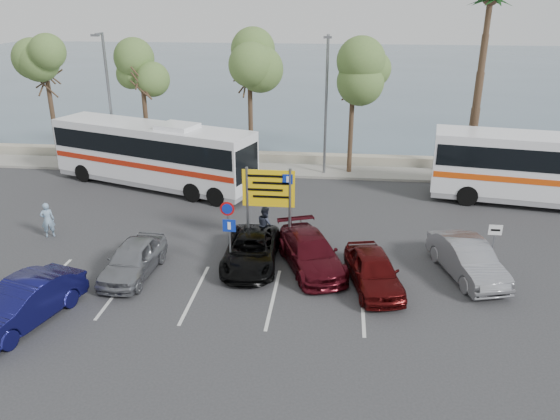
# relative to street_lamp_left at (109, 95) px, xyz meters

# --- Properties ---
(ground) EXTENTS (120.00, 120.00, 0.00)m
(ground) POSITION_rel_street_lamp_left_xyz_m (10.00, -13.52, -4.60)
(ground) COLOR #2F2F31
(ground) RESTS_ON ground
(kerb_strip) EXTENTS (44.00, 2.40, 0.15)m
(kerb_strip) POSITION_rel_street_lamp_left_xyz_m (10.00, 0.48, -4.52)
(kerb_strip) COLOR gray
(kerb_strip) RESTS_ON ground
(seawall) EXTENTS (48.00, 0.80, 0.60)m
(seawall) POSITION_rel_street_lamp_left_xyz_m (10.00, 2.48, -4.30)
(seawall) COLOR #ABA389
(seawall) RESTS_ON ground
(sea) EXTENTS (140.00, 140.00, 0.00)m
(sea) POSITION_rel_street_lamp_left_xyz_m (10.00, 46.48, -4.59)
(sea) COLOR #435A6B
(sea) RESTS_ON ground
(tree_far_left) EXTENTS (3.20, 3.20, 7.60)m
(tree_far_left) POSITION_rel_street_lamp_left_xyz_m (-4.00, 0.48, 1.73)
(tree_far_left) COLOR #382619
(tree_far_left) RESTS_ON kerb_strip
(tree_left) EXTENTS (3.20, 3.20, 7.20)m
(tree_left) POSITION_rel_street_lamp_left_xyz_m (2.00, 0.48, 1.41)
(tree_left) COLOR #382619
(tree_left) RESTS_ON kerb_strip
(tree_mid) EXTENTS (3.20, 3.20, 8.00)m
(tree_mid) POSITION_rel_street_lamp_left_xyz_m (8.50, 0.48, 2.06)
(tree_mid) COLOR #382619
(tree_mid) RESTS_ON kerb_strip
(tree_right) EXTENTS (3.20, 3.20, 7.40)m
(tree_right) POSITION_rel_street_lamp_left_xyz_m (14.50, 0.48, 1.57)
(tree_right) COLOR #382619
(tree_right) RESTS_ON kerb_strip
(palm_tree) EXTENTS (4.80, 4.80, 11.20)m
(palm_tree) POSITION_rel_street_lamp_left_xyz_m (21.50, 0.48, 5.27)
(palm_tree) COLOR #382619
(palm_tree) RESTS_ON kerb_strip
(street_lamp_left) EXTENTS (0.45, 1.15, 8.01)m
(street_lamp_left) POSITION_rel_street_lamp_left_xyz_m (0.00, 0.00, 0.00)
(street_lamp_left) COLOR slate
(street_lamp_left) RESTS_ON kerb_strip
(street_lamp_right) EXTENTS (0.45, 1.15, 8.01)m
(street_lamp_right) POSITION_rel_street_lamp_left_xyz_m (13.00, 0.00, 0.00)
(street_lamp_right) COLOR slate
(street_lamp_right) RESTS_ON kerb_strip
(direction_sign) EXTENTS (2.20, 0.12, 3.60)m
(direction_sign) POSITION_rel_street_lamp_left_xyz_m (11.00, -10.32, -2.17)
(direction_sign) COLOR slate
(direction_sign) RESTS_ON ground
(sign_no_stop) EXTENTS (0.60, 0.08, 2.35)m
(sign_no_stop) POSITION_rel_street_lamp_left_xyz_m (9.40, -11.13, -3.02)
(sign_no_stop) COLOR slate
(sign_no_stop) RESTS_ON ground
(sign_parking) EXTENTS (0.50, 0.07, 2.25)m
(sign_parking) POSITION_rel_street_lamp_left_xyz_m (9.80, -12.73, -3.13)
(sign_parking) COLOR slate
(sign_parking) RESTS_ON ground
(sign_taxi) EXTENTS (0.50, 0.07, 2.20)m
(sign_taxi) POSITION_rel_street_lamp_left_xyz_m (19.80, -12.03, -3.18)
(sign_taxi) COLOR slate
(sign_taxi) RESTS_ON ground
(lane_markings) EXTENTS (12.02, 4.20, 0.01)m
(lane_markings) POSITION_rel_street_lamp_left_xyz_m (8.86, -14.52, -4.60)
(lane_markings) COLOR silver
(lane_markings) RESTS_ON ground
(coach_bus_left) EXTENTS (12.23, 6.42, 3.76)m
(coach_bus_left) POSITION_rel_street_lamp_left_xyz_m (3.50, -3.02, -2.85)
(coach_bus_left) COLOR white
(coach_bus_left) RESTS_ON ground
(coach_bus_right) EXTENTS (12.66, 4.61, 3.86)m
(coach_bus_right) POSITION_rel_street_lamp_left_xyz_m (25.00, -3.72, -2.81)
(coach_bus_right) COLOR white
(coach_bus_right) RESTS_ON ground
(car_silver_a) EXTENTS (1.81, 4.07, 1.36)m
(car_silver_a) POSITION_rel_street_lamp_left_xyz_m (6.10, -13.38, -3.92)
(car_silver_a) COLOR gray
(car_silver_a) RESTS_ON ground
(car_blue) EXTENTS (2.74, 4.76, 1.48)m
(car_blue) POSITION_rel_street_lamp_left_xyz_m (3.70, -17.02, -3.86)
(car_blue) COLOR #0F0F47
(car_blue) RESTS_ON ground
(car_maroon) EXTENTS (3.44, 5.03, 1.35)m
(car_maroon) POSITION_rel_street_lamp_left_xyz_m (12.90, -12.02, -3.92)
(car_maroon) COLOR #480C14
(car_maroon) RESTS_ON ground
(car_red) EXTENTS (2.44, 4.30, 1.38)m
(car_red) POSITION_rel_street_lamp_left_xyz_m (15.30, -13.29, -3.91)
(car_red) COLOR #480A0A
(car_red) RESTS_ON ground
(suv_black) EXTENTS (2.28, 4.60, 1.25)m
(suv_black) POSITION_rel_street_lamp_left_xyz_m (10.50, -12.02, -3.97)
(suv_black) COLOR black
(suv_black) RESTS_ON ground
(car_silver_b) EXTENTS (2.64, 4.59, 1.43)m
(car_silver_b) POSITION_rel_street_lamp_left_xyz_m (18.94, -12.02, -3.88)
(car_silver_b) COLOR gray
(car_silver_b) RESTS_ON ground
(pedestrian_near) EXTENTS (0.70, 0.62, 1.62)m
(pedestrian_near) POSITION_rel_street_lamp_left_xyz_m (1.00, -10.30, -3.79)
(pedestrian_near) COLOR #7E9CB7
(pedestrian_near) RESTS_ON ground
(pedestrian_far) EXTENTS (0.94, 1.02, 1.68)m
(pedestrian_far) POSITION_rel_street_lamp_left_xyz_m (10.78, -9.83, -3.76)
(pedestrian_far) COLOR #303648
(pedestrian_far) RESTS_ON ground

